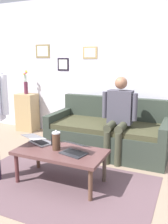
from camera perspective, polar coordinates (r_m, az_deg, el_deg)
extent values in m
plane|color=gray|center=(3.05, -6.05, -18.15)|extent=(7.68, 7.68, 0.00)
cube|color=#5D454B|center=(3.18, -6.34, -16.72)|extent=(2.37, 1.49, 0.01)
cube|color=silver|center=(4.66, 7.35, 9.97)|extent=(7.04, 0.10, 2.70)
cube|color=tan|center=(4.77, 1.43, 13.77)|extent=(0.30, 0.02, 0.23)
cube|color=silver|center=(4.76, 1.39, 13.77)|extent=(0.23, 0.00, 0.17)
cube|color=black|center=(5.03, -4.91, 11.09)|extent=(0.25, 0.02, 0.25)
cube|color=silver|center=(5.02, -4.96, 11.09)|extent=(0.19, 0.00, 0.19)
cube|color=olive|center=(5.27, -9.66, 13.91)|extent=(0.34, 0.02, 0.27)
cube|color=silver|center=(5.27, -9.72, 13.91)|extent=(0.26, 0.00, 0.21)
cube|color=#2F372E|center=(4.12, 5.57, -6.53)|extent=(1.95, 0.93, 0.42)
cube|color=#3C3C26|center=(4.03, 5.55, -3.25)|extent=(1.71, 0.85, 0.08)
cube|color=#2F372E|center=(4.36, 7.33, 0.52)|extent=(1.95, 0.14, 0.46)
cube|color=#2F372E|center=(3.85, 18.71, -3.67)|extent=(0.12, 0.93, 0.20)
cube|color=#2F372E|center=(4.39, -5.74, -1.11)|extent=(0.12, 0.93, 0.20)
cube|color=brown|center=(3.08, -5.58, -9.36)|extent=(1.13, 0.59, 0.04)
cylinder|color=brown|center=(2.78, 1.52, -16.70)|extent=(0.05, 0.05, 0.39)
cylinder|color=#592D2E|center=(3.26, -15.51, -12.60)|extent=(0.05, 0.05, 0.39)
cylinder|color=#4B3E33|center=(3.17, 4.80, -12.89)|extent=(0.05, 0.05, 0.39)
cylinder|color=brown|center=(3.59, -10.77, -9.90)|extent=(0.05, 0.05, 0.39)
cube|color=silver|center=(3.38, -10.04, -6.99)|extent=(0.37, 0.31, 0.01)
cube|color=black|center=(3.37, -10.28, -6.93)|extent=(0.29, 0.22, 0.00)
cube|color=silver|center=(3.29, -11.81, -5.71)|extent=(0.37, 0.30, 0.03)
cube|color=white|center=(3.29, -11.76, -5.70)|extent=(0.33, 0.27, 0.03)
cube|color=#28282D|center=(2.97, -2.48, -9.66)|extent=(0.34, 0.27, 0.01)
cube|color=black|center=(2.98, -2.28, -9.43)|extent=(0.28, 0.18, 0.00)
cube|color=#28282D|center=(2.98, -1.65, -7.54)|extent=(0.34, 0.25, 0.08)
cube|color=white|center=(2.98, -1.69, -7.55)|extent=(0.31, 0.22, 0.06)
cylinder|color=#4C3323|center=(3.07, -6.53, -6.92)|extent=(0.10, 0.10, 0.21)
cylinder|color=#B7B7BC|center=(3.04, -6.59, -4.89)|extent=(0.11, 0.11, 0.02)
sphere|color=#B2B2B7|center=(3.03, -6.60, -4.47)|extent=(0.03, 0.03, 0.03)
cube|color=black|center=(3.10, -7.60, -6.56)|extent=(0.01, 0.01, 0.15)
cube|color=tan|center=(5.41, -13.20, -0.04)|extent=(0.42, 0.32, 0.80)
cylinder|color=#60273C|center=(5.32, -13.48, 5.54)|extent=(0.08, 0.08, 0.26)
cylinder|color=#3D7038|center=(5.30, -13.43, 7.99)|extent=(0.02, 0.02, 0.20)
sphere|color=gold|center=(5.29, -13.38, 9.08)|extent=(0.05, 0.05, 0.05)
cylinder|color=#3D7038|center=(5.31, -13.49, 8.09)|extent=(0.03, 0.01, 0.22)
sphere|color=yellow|center=(5.31, -13.48, 9.27)|extent=(0.05, 0.05, 0.05)
cylinder|color=#3D7038|center=(5.31, -13.75, 7.79)|extent=(0.01, 0.03, 0.16)
sphere|color=gold|center=(5.31, -13.93, 8.66)|extent=(0.04, 0.04, 0.04)
cylinder|color=#3D7038|center=(5.29, -13.58, 7.86)|extent=(0.01, 0.01, 0.18)
sphere|color=#D2496F|center=(5.27, -13.62, 8.82)|extent=(0.04, 0.04, 0.04)
cylinder|color=#3D7038|center=(5.30, -13.78, 7.73)|extent=(0.02, 0.02, 0.16)
sphere|color=gold|center=(5.29, -13.90, 8.57)|extent=(0.03, 0.03, 0.03)
cylinder|color=silver|center=(3.08, -18.11, 3.89)|extent=(0.10, 0.10, 0.49)
cylinder|color=#3B3C2C|center=(3.61, 7.98, -8.75)|extent=(0.10, 0.10, 0.50)
cylinder|color=#3B3C2C|center=(3.65, 5.39, -8.40)|extent=(0.10, 0.10, 0.50)
cylinder|color=#3B3C2C|center=(3.68, 8.90, -3.43)|extent=(0.12, 0.40, 0.12)
cylinder|color=#3B3C2C|center=(3.72, 6.37, -3.16)|extent=(0.12, 0.40, 0.12)
cube|color=#44414D|center=(3.81, 8.51, 1.16)|extent=(0.37, 0.20, 0.52)
cylinder|color=#44414D|center=(3.70, 11.85, 1.11)|extent=(0.08, 0.08, 0.42)
cylinder|color=#44414D|center=(3.82, 4.89, 1.70)|extent=(0.08, 0.08, 0.42)
sphere|color=#906248|center=(3.75, 8.69, 6.79)|extent=(0.19, 0.19, 0.19)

